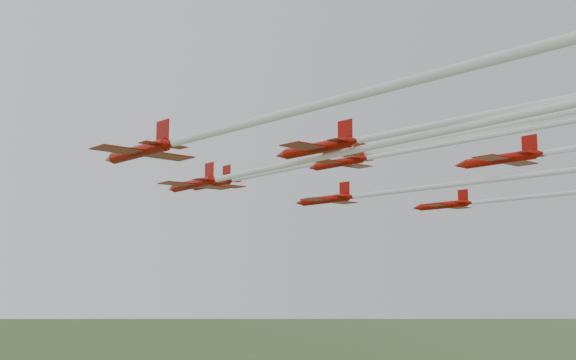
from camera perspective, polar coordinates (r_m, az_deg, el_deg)
jet_lead at (r=95.41m, az=-0.13°, el=0.89°), size 9.72×70.12×2.90m
jet_row2_left at (r=75.57m, az=-1.08°, el=1.03°), size 9.19×65.07×2.75m
jet_row2_right at (r=92.40m, az=10.31°, el=-0.67°), size 11.00×64.35×2.74m
jet_row3_left at (r=60.25m, az=-5.87°, el=3.78°), size 10.03×54.62×2.95m
jet_row3_mid at (r=79.41m, az=9.39°, el=2.31°), size 8.06×46.56×2.38m
jet_row3_right at (r=101.60m, az=18.08°, el=-1.32°), size 8.95×53.44×2.51m
jet_row4_left at (r=60.63m, az=10.14°, el=4.03°), size 9.23×51.39×2.63m
jet_row4_right at (r=84.92m, az=21.37°, el=2.30°), size 9.77×45.70×2.89m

